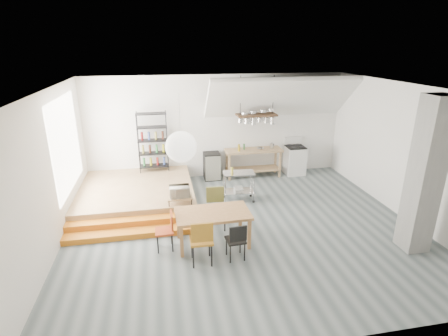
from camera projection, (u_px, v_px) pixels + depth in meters
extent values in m
plane|color=#505B5C|center=(243.00, 227.00, 8.21)|extent=(8.00, 8.00, 0.00)
cube|color=silver|center=(217.00, 127.00, 10.91)|extent=(8.00, 0.04, 3.20)
cube|color=silver|center=(50.00, 174.00, 6.97)|extent=(0.04, 7.00, 3.20)
cube|color=silver|center=(406.00, 152.00, 8.37)|extent=(0.04, 7.00, 3.20)
cube|color=white|center=(245.00, 88.00, 7.13)|extent=(8.00, 7.00, 0.02)
cube|color=white|center=(280.00, 98.00, 10.35)|extent=(4.40, 1.44, 1.32)
cube|color=white|center=(66.00, 144.00, 8.29)|extent=(0.02, 2.50, 2.20)
cube|color=#95714A|center=(137.00, 193.00, 9.56)|extent=(3.00, 3.00, 0.40)
cube|color=#CA6E17|center=(133.00, 233.00, 7.80)|extent=(3.00, 0.35, 0.13)
cube|color=#CA6E17|center=(134.00, 223.00, 8.10)|extent=(3.00, 0.35, 0.27)
cube|color=gray|center=(425.00, 176.00, 6.86)|extent=(0.50, 0.50, 3.20)
cube|color=#95714A|center=(254.00, 150.00, 11.02)|extent=(1.80, 0.60, 0.06)
cube|color=#95714A|center=(253.00, 169.00, 11.23)|extent=(1.70, 0.55, 0.04)
cube|color=#95714A|center=(275.00, 160.00, 11.52)|extent=(0.06, 0.06, 0.86)
cube|color=#95714A|center=(227.00, 163.00, 11.23)|extent=(0.06, 0.06, 0.86)
cube|color=#95714A|center=(280.00, 164.00, 11.11)|extent=(0.06, 0.06, 0.86)
cube|color=#95714A|center=(229.00, 168.00, 10.83)|extent=(0.06, 0.06, 0.86)
cube|color=white|center=(295.00, 161.00, 11.41)|extent=(0.60, 0.60, 0.90)
cube|color=black|center=(296.00, 147.00, 11.25)|extent=(0.58, 0.58, 0.03)
cube|color=white|center=(293.00, 141.00, 11.47)|extent=(0.60, 0.05, 0.25)
cylinder|color=black|center=(298.00, 145.00, 11.40)|extent=(0.18, 0.18, 0.02)
cylinder|color=black|center=(290.00, 145.00, 11.35)|extent=(0.18, 0.18, 0.02)
cylinder|color=black|center=(301.00, 147.00, 11.14)|extent=(0.18, 0.18, 0.02)
cylinder|color=black|center=(293.00, 147.00, 11.09)|extent=(0.18, 0.18, 0.02)
cube|color=#3A2717|center=(256.00, 115.00, 10.44)|extent=(1.20, 0.50, 0.05)
cylinder|color=black|center=(240.00, 96.00, 10.16)|extent=(0.02, 0.02, 1.15)
cylinder|color=black|center=(273.00, 95.00, 10.33)|extent=(0.02, 0.02, 1.15)
cylinder|color=silver|center=(240.00, 120.00, 10.35)|extent=(0.16, 0.16, 0.12)
cylinder|color=silver|center=(247.00, 121.00, 10.40)|extent=(0.20, 0.20, 0.16)
cylinder|color=silver|center=(253.00, 121.00, 10.44)|extent=(0.16, 0.16, 0.20)
cylinder|color=silver|center=(260.00, 120.00, 10.46)|extent=(0.20, 0.20, 0.12)
cylinder|color=silver|center=(266.00, 120.00, 10.50)|extent=(0.16, 0.16, 0.16)
cylinder|color=silver|center=(273.00, 120.00, 10.54)|extent=(0.20, 0.20, 0.20)
cylinder|color=black|center=(167.00, 140.00, 10.62)|extent=(0.02, 0.02, 1.80)
cylinder|color=black|center=(139.00, 141.00, 10.48)|extent=(0.02, 0.02, 1.80)
cylinder|color=black|center=(167.00, 143.00, 10.29)|extent=(0.02, 0.02, 1.80)
cylinder|color=black|center=(138.00, 144.00, 10.14)|extent=(0.02, 0.02, 1.80)
cube|color=black|center=(155.00, 166.00, 10.64)|extent=(0.88, 0.38, 0.02)
cube|color=black|center=(154.00, 153.00, 10.50)|extent=(0.88, 0.38, 0.02)
cube|color=black|center=(153.00, 140.00, 10.37)|extent=(0.88, 0.38, 0.02)
cube|color=black|center=(152.00, 127.00, 10.23)|extent=(0.88, 0.38, 0.02)
cube|color=black|center=(151.00, 114.00, 10.10)|extent=(0.88, 0.38, 0.03)
cylinder|color=#348344|center=(154.00, 161.00, 10.59)|extent=(0.07, 0.07, 0.24)
cylinder|color=#ABA61C|center=(153.00, 149.00, 10.45)|extent=(0.07, 0.07, 0.24)
cylinder|color=maroon|center=(152.00, 136.00, 10.32)|extent=(0.07, 0.07, 0.24)
cube|color=#95714A|center=(180.00, 197.00, 8.47)|extent=(0.60, 0.40, 0.03)
cylinder|color=black|center=(190.00, 196.00, 8.71)|extent=(0.02, 0.02, 0.13)
cylinder|color=black|center=(168.00, 198.00, 8.61)|extent=(0.02, 0.02, 0.13)
cylinder|color=black|center=(192.00, 202.00, 8.39)|extent=(0.02, 0.02, 0.13)
cylinder|color=black|center=(169.00, 204.00, 8.30)|extent=(0.02, 0.02, 0.13)
sphere|color=white|center=(181.00, 147.00, 6.68)|extent=(0.60, 0.60, 0.60)
cube|color=#926135|center=(213.00, 214.00, 7.30)|extent=(1.57, 0.91, 0.06)
cube|color=#926135|center=(240.00, 218.00, 7.90)|extent=(0.07, 0.07, 0.68)
cube|color=#926135|center=(178.00, 224.00, 7.63)|extent=(0.07, 0.07, 0.68)
cube|color=#926135|center=(249.00, 234.00, 7.22)|extent=(0.07, 0.07, 0.68)
cube|color=#926135|center=(182.00, 242.00, 6.95)|extent=(0.07, 0.07, 0.68)
cube|color=#A06A1B|center=(201.00, 240.00, 6.72)|extent=(0.45, 0.45, 0.04)
cube|color=#A06A1B|center=(202.00, 233.00, 6.45)|extent=(0.42, 0.05, 0.38)
cylinder|color=black|center=(193.00, 257.00, 6.62)|extent=(0.03, 0.03, 0.48)
cylinder|color=black|center=(212.00, 256.00, 6.67)|extent=(0.03, 0.03, 0.48)
cylinder|color=black|center=(192.00, 247.00, 6.95)|extent=(0.03, 0.03, 0.48)
cylinder|color=black|center=(209.00, 246.00, 7.00)|extent=(0.03, 0.03, 0.48)
cube|color=black|center=(235.00, 240.00, 6.89)|extent=(0.39, 0.39, 0.04)
cube|color=black|center=(238.00, 234.00, 6.66)|extent=(0.35, 0.06, 0.32)
cylinder|color=black|center=(230.00, 254.00, 6.79)|extent=(0.03, 0.03, 0.40)
cylinder|color=black|center=(245.00, 252.00, 6.86)|extent=(0.03, 0.03, 0.40)
cylinder|color=black|center=(226.00, 246.00, 7.05)|extent=(0.03, 0.03, 0.40)
cylinder|color=black|center=(240.00, 244.00, 7.12)|extent=(0.03, 0.03, 0.40)
cube|color=brown|center=(216.00, 209.00, 7.99)|extent=(0.46, 0.46, 0.04)
cube|color=brown|center=(215.00, 194.00, 8.08)|extent=(0.42, 0.06, 0.38)
cylinder|color=black|center=(223.00, 215.00, 8.26)|extent=(0.03, 0.03, 0.48)
cylinder|color=black|center=(208.00, 216.00, 8.22)|extent=(0.03, 0.03, 0.48)
cylinder|color=black|center=(225.00, 222.00, 7.94)|extent=(0.03, 0.03, 0.48)
cylinder|color=black|center=(209.00, 223.00, 7.89)|extent=(0.03, 0.03, 0.48)
cube|color=#A73B17|center=(164.00, 231.00, 7.20)|extent=(0.38, 0.38, 0.04)
cube|color=#A73B17|center=(172.00, 220.00, 7.15)|extent=(0.04, 0.35, 0.32)
cylinder|color=black|center=(172.00, 243.00, 7.16)|extent=(0.03, 0.03, 0.41)
cylinder|color=black|center=(171.00, 236.00, 7.43)|extent=(0.03, 0.03, 0.41)
cylinder|color=black|center=(158.00, 245.00, 7.10)|extent=(0.03, 0.03, 0.41)
cylinder|color=black|center=(157.00, 237.00, 7.38)|extent=(0.03, 0.03, 0.41)
cube|color=silver|center=(239.00, 173.00, 9.31)|extent=(0.85, 0.51, 0.04)
cube|color=silver|center=(239.00, 191.00, 9.49)|extent=(0.85, 0.51, 0.03)
cylinder|color=silver|center=(251.00, 183.00, 9.67)|extent=(0.03, 0.03, 0.78)
sphere|color=black|center=(251.00, 196.00, 9.80)|extent=(0.07, 0.07, 0.07)
cylinder|color=silver|center=(224.00, 184.00, 9.59)|extent=(0.03, 0.03, 0.78)
sphere|color=black|center=(224.00, 197.00, 9.72)|extent=(0.07, 0.07, 0.07)
cylinder|color=silver|center=(254.00, 189.00, 9.30)|extent=(0.03, 0.03, 0.78)
sphere|color=black|center=(254.00, 202.00, 9.43)|extent=(0.07, 0.07, 0.07)
cylinder|color=silver|center=(225.00, 190.00, 9.22)|extent=(0.03, 0.03, 0.78)
sphere|color=black|center=(225.00, 203.00, 9.34)|extent=(0.07, 0.07, 0.07)
cube|color=black|center=(212.00, 166.00, 10.99)|extent=(0.50, 0.50, 0.85)
imported|color=beige|center=(180.00, 191.00, 8.42)|extent=(0.49, 0.33, 0.27)
imported|color=silver|center=(260.00, 149.00, 10.99)|extent=(0.29, 0.29, 0.05)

